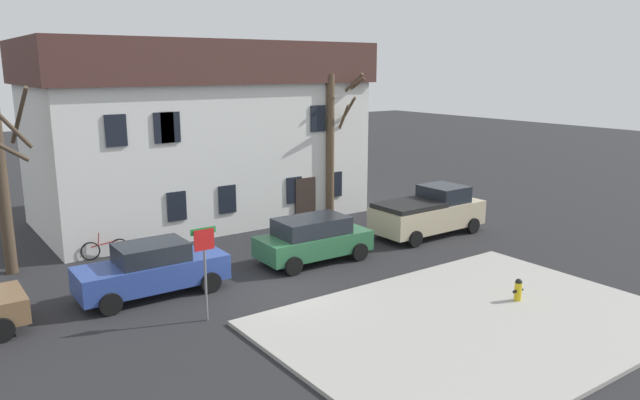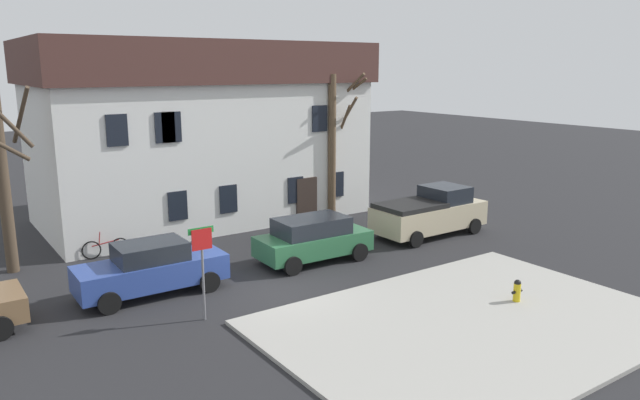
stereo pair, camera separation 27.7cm
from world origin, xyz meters
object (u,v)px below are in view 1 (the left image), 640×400
Objects in this scene: tree_bare_mid at (332,141)px; fire_hydrant at (518,289)px; car_blue_sedan at (152,269)px; street_sign_pole at (205,256)px; building_main at (199,130)px; tree_bare_near at (1,166)px; car_green_wagon at (313,239)px; bicycle_leaning at (105,249)px; pickup_truck_beige at (429,212)px.

tree_bare_mid reaches higher than fire_hydrant.
street_sign_pole is (0.54, -2.83, 1.07)m from car_blue_sedan.
building_main is 2.06× the size of tree_bare_near.
street_sign_pole is (-5.55, -2.67, 1.05)m from car_green_wagon.
fire_hydrant is at bearing -27.81° from street_sign_pole.
bicycle_leaning is at bearing -145.85° from building_main.
street_sign_pole is at bearing -142.92° from tree_bare_mid.
fire_hydrant is 0.40× the size of bicycle_leaning.
tree_bare_near is at bearing 176.61° from bicycle_leaning.
street_sign_pole reaches higher than pickup_truck_beige.
car_green_wagon is at bearing -1.49° from car_blue_sedan.
bicycle_leaning is at bearing -3.39° from tree_bare_near.
tree_bare_mid is 11.30m from bicycle_leaning.
car_blue_sedan is 11.42m from fire_hydrant.
bicycle_leaning reaches higher than fire_hydrant.
pickup_truck_beige is at bearing -70.95° from tree_bare_mid.
tree_bare_near is 13.94m from tree_bare_mid.
car_green_wagon is at bearing -178.52° from pickup_truck_beige.
car_blue_sedan is 4.74m from bicycle_leaning.
tree_bare_mid is at bearing 24.28° from car_blue_sedan.
building_main is 12.78m from street_sign_pole.
tree_bare_near is 10.58× the size of fire_hydrant.
pickup_truck_beige reaches higher than car_blue_sedan.
bicycle_leaning is at bearing -179.52° from tree_bare_mid.
bicycle_leaning is at bearing 142.10° from car_green_wagon.
pickup_truck_beige reaches higher than car_green_wagon.
building_main is at bearing 56.80° from car_blue_sedan.
street_sign_pole is at bearing -166.45° from pickup_truck_beige.
street_sign_pole reaches higher than car_blue_sedan.
bicycle_leaning is (3.15, -0.19, -3.45)m from tree_bare_near.
fire_hydrant is (2.75, -7.05, -0.41)m from car_green_wagon.
building_main is 3.20× the size of car_blue_sedan.
car_green_wagon is (0.43, -8.81, -3.31)m from building_main.
building_main is at bearing 142.16° from tree_bare_mid.
tree_bare_mid is at bearing 47.51° from car_green_wagon.
tree_bare_near is 1.69× the size of car_green_wagon.
tree_bare_near is at bearing 135.12° from fire_hydrant.
bicycle_leaning is (-9.00, 11.92, -0.11)m from fire_hydrant.
tree_bare_near is 4.68m from bicycle_leaning.
pickup_truck_beige is (6.62, -8.66, -3.20)m from building_main.
car_blue_sedan reaches higher than bicycle_leaning.
pickup_truck_beige is at bearing 64.48° from fire_hydrant.
tree_bare_mid is (4.97, -3.86, -0.48)m from building_main.
tree_bare_mid is at bearing 0.48° from bicycle_leaning.
building_main is 3.48× the size of car_green_wagon.
building_main reaches higher than pickup_truck_beige.
pickup_truck_beige is 1.89× the size of street_sign_pole.
fire_hydrant is 14.94m from bicycle_leaning.
tree_bare_near is 16.59m from pickup_truck_beige.
car_green_wagon is (6.09, -0.16, 0.02)m from car_blue_sedan.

